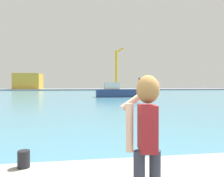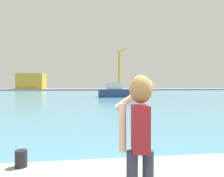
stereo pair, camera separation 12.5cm
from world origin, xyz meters
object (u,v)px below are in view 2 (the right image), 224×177
object	(u,v)px
harbor_bollard	(21,159)
port_crane	(120,65)
person_photographer	(139,131)
boat_moored	(118,92)
warehouse_left	(32,81)

from	to	relation	value
harbor_bollard	port_crane	bearing A→B (deg)	78.96
person_photographer	port_crane	xyz separation A→B (m)	(14.02, 83.48, 8.52)
port_crane	person_photographer	bearing A→B (deg)	-99.54
boat_moored	port_crane	world-z (taller)	port_crane
boat_moored	harbor_bollard	bearing A→B (deg)	-102.39
person_photographer	warehouse_left	distance (m)	93.65
person_photographer	harbor_bollard	size ratio (longest dim) A/B	5.25
harbor_bollard	boat_moored	world-z (taller)	boat_moored
person_photographer	warehouse_left	xyz separation A→B (m)	(-22.08, 90.99, 2.13)
harbor_bollard	warehouse_left	xyz separation A→B (m)	(-20.18, 89.10, 3.03)
person_photographer	warehouse_left	world-z (taller)	warehouse_left
harbor_bollard	warehouse_left	distance (m)	91.41
person_photographer	port_crane	bearing A→B (deg)	-2.07
warehouse_left	port_crane	size ratio (longest dim) A/B	0.67
harbor_bollard	boat_moored	size ratio (longest dim) A/B	0.05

